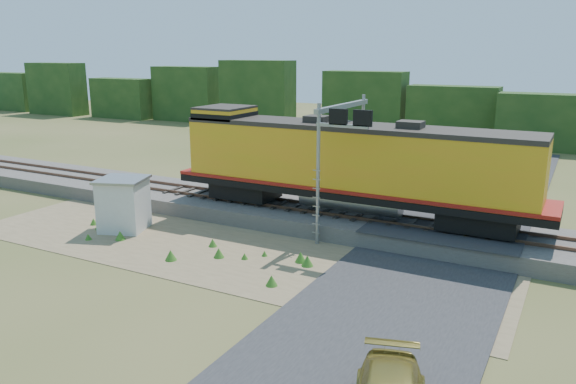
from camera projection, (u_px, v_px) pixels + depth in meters
The scene contains 10 objects.
ground at pixel (251, 259), 24.47m from camera, with size 140.00×140.00×0.00m, color #475123.
ballast at pixel (311, 216), 29.51m from camera, with size 70.00×5.00×0.80m, color slate.
rails at pixel (311, 207), 29.39m from camera, with size 70.00×1.54×0.16m.
dirt_shoulder at pixel (220, 248), 25.81m from camera, with size 26.00×8.00×0.03m, color #8C7754.
road at pixel (414, 282), 21.89m from camera, with size 7.00×66.00×0.86m.
tree_line_north at pixel (450, 110), 56.24m from camera, with size 130.00×3.00×6.50m.
weed_clumps at pixel (189, 246), 26.16m from camera, with size 15.00×6.20×0.56m, color #397421, non-canonical shape.
locomotive at pixel (346, 163), 27.91m from camera, with size 19.18×2.92×4.95m.
shed at pixel (124, 204), 28.22m from camera, with size 2.90×2.90×2.69m.
signal_gantry at pixel (344, 134), 26.92m from camera, with size 2.62×6.20×6.60m.
Camera 1 is at (12.26, -19.55, 8.81)m, focal length 35.00 mm.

